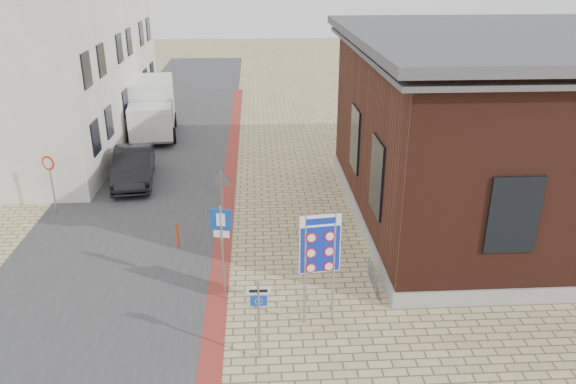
{
  "coord_description": "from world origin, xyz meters",
  "views": [
    {
      "loc": [
        -0.77,
        -12.14,
        9.05
      ],
      "look_at": [
        0.21,
        4.38,
        2.2
      ],
      "focal_mm": 35.0,
      "sensor_mm": 36.0,
      "label": 1
    }
  ],
  "objects_px": {
    "sedan": "(134,166)",
    "bollard": "(178,235)",
    "box_truck": "(152,108)",
    "border_sign": "(320,246)",
    "parking_sign": "(222,235)",
    "essen_sign": "(259,309)"
  },
  "relations": [
    {
      "from": "box_truck",
      "to": "bollard",
      "type": "relative_size",
      "value": 6.44
    },
    {
      "from": "box_truck",
      "to": "essen_sign",
      "type": "height_order",
      "value": "box_truck"
    },
    {
      "from": "sedan",
      "to": "box_truck",
      "type": "relative_size",
      "value": 0.77
    },
    {
      "from": "parking_sign",
      "to": "bollard",
      "type": "bearing_deg",
      "value": 130.59
    },
    {
      "from": "sedan",
      "to": "bollard",
      "type": "bearing_deg",
      "value": -73.86
    },
    {
      "from": "border_sign",
      "to": "bollard",
      "type": "distance_m",
      "value": 6.49
    },
    {
      "from": "parking_sign",
      "to": "essen_sign",
      "type": "bearing_deg",
      "value": -60.17
    },
    {
      "from": "border_sign",
      "to": "parking_sign",
      "type": "xyz_separation_m",
      "value": [
        -2.6,
        1.5,
        -0.36
      ]
    },
    {
      "from": "parking_sign",
      "to": "bollard",
      "type": "xyz_separation_m",
      "value": [
        -1.7,
        3.0,
        -1.48
      ]
    },
    {
      "from": "sedan",
      "to": "bollard",
      "type": "distance_m",
      "value": 6.78
    },
    {
      "from": "box_truck",
      "to": "parking_sign",
      "type": "height_order",
      "value": "box_truck"
    },
    {
      "from": "sedan",
      "to": "parking_sign",
      "type": "height_order",
      "value": "parking_sign"
    },
    {
      "from": "box_truck",
      "to": "border_sign",
      "type": "height_order",
      "value": "border_sign"
    },
    {
      "from": "essen_sign",
      "to": "bollard",
      "type": "xyz_separation_m",
      "value": [
        -2.7,
        5.94,
        -0.96
      ]
    },
    {
      "from": "box_truck",
      "to": "sedan",
      "type": "bearing_deg",
      "value": -94.14
    },
    {
      "from": "border_sign",
      "to": "parking_sign",
      "type": "bearing_deg",
      "value": 142.9
    },
    {
      "from": "border_sign",
      "to": "bollard",
      "type": "xyz_separation_m",
      "value": [
        -4.3,
        4.5,
        -1.83
      ]
    },
    {
      "from": "box_truck",
      "to": "parking_sign",
      "type": "xyz_separation_m",
      "value": [
        4.66,
        -16.57,
        0.4
      ]
    },
    {
      "from": "essen_sign",
      "to": "bollard",
      "type": "distance_m",
      "value": 6.6
    },
    {
      "from": "sedan",
      "to": "box_truck",
      "type": "height_order",
      "value": "box_truck"
    },
    {
      "from": "essen_sign",
      "to": "bollard",
      "type": "bearing_deg",
      "value": 115.2
    },
    {
      "from": "sedan",
      "to": "box_truck",
      "type": "xyz_separation_m",
      "value": [
        -0.32,
        7.34,
        0.78
      ]
    }
  ]
}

